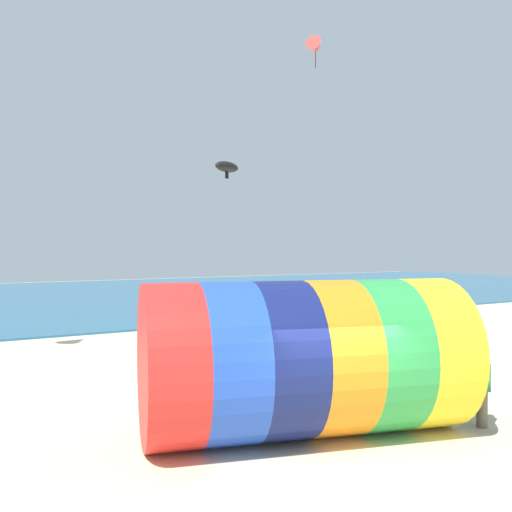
% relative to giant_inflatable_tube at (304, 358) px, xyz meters
% --- Properties ---
extents(ground_plane, '(120.00, 120.00, 0.00)m').
position_rel_giant_inflatable_tube_xyz_m(ground_plane, '(-0.22, -1.64, -1.66)').
color(ground_plane, beige).
extents(sea, '(120.00, 40.00, 0.10)m').
position_rel_giant_inflatable_tube_xyz_m(sea, '(-0.22, 36.28, -1.61)').
color(sea, '#236084').
rests_on(sea, ground).
extents(giant_inflatable_tube, '(7.43, 4.98, 3.32)m').
position_rel_giant_inflatable_tube_xyz_m(giant_inflatable_tube, '(0.00, 0.00, 0.00)').
color(giant_inflatable_tube, red).
rests_on(giant_inflatable_tube, ground).
extents(kite_handler, '(0.35, 0.42, 1.69)m').
position_rel_giant_inflatable_tube_xyz_m(kite_handler, '(3.75, -1.57, -0.80)').
color(kite_handler, '#726651').
rests_on(kite_handler, ground).
extents(kite_red_delta, '(0.87, 0.84, 1.09)m').
position_rel_giant_inflatable_tube_xyz_m(kite_red_delta, '(4.95, 6.37, 9.42)').
color(kite_red_delta, red).
extents(kite_black_parafoil, '(1.25, 0.89, 0.60)m').
position_rel_giant_inflatable_tube_xyz_m(kite_black_parafoil, '(2.06, 7.57, 5.14)').
color(kite_black_parafoil, black).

